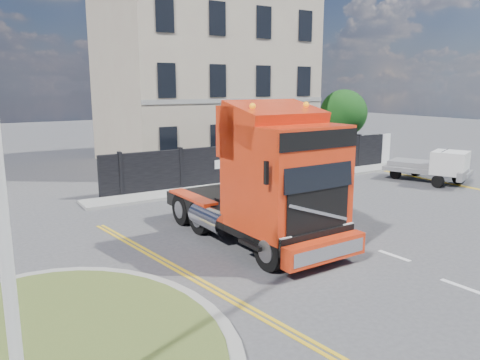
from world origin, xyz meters
TOP-DOWN VIEW (x-y plane):
  - ground at (0.00, 0.00)m, footprint 120.00×120.00m
  - traffic_island at (-7.00, -3.00)m, footprint 6.80×6.80m
  - hoarding_fence at (6.55, 9.00)m, footprint 18.80×0.25m
  - georgian_building at (6.00, 16.50)m, footprint 12.30×10.30m
  - tree at (14.38, 12.10)m, footprint 3.20×3.20m
  - pavement_far at (6.00, 8.10)m, footprint 20.00×1.60m
  - truck at (-0.03, -0.13)m, footprint 3.05×7.52m
  - flatbed_pickup at (13.03, 3.18)m, footprint 3.25×4.70m

SIDE VIEW (x-z plane):
  - ground at x=0.00m, z-range 0.00..0.00m
  - pavement_far at x=6.00m, z-range 0.00..0.12m
  - traffic_island at x=-7.00m, z-range 0.00..0.16m
  - flatbed_pickup at x=13.03m, z-range 0.07..1.85m
  - hoarding_fence at x=6.55m, z-range 0.00..2.00m
  - truck at x=-0.03m, z-range -0.23..4.21m
  - tree at x=14.38m, z-range 0.65..5.45m
  - georgian_building at x=6.00m, z-range -0.63..12.17m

